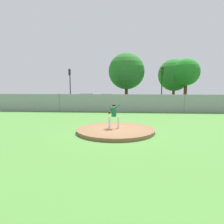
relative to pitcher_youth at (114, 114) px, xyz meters
name	(u,v)px	position (x,y,z in m)	size (l,w,h in m)	color
ground_plane	(119,118)	(0.15, 5.73, -1.16)	(80.00, 80.00, 0.00)	#4C8438
asphalt_strip	(122,107)	(0.15, 14.23, -1.16)	(44.00, 7.00, 0.01)	#2B2B2D
pitchers_mound	(116,130)	(0.15, -0.27, -1.06)	(5.02, 5.02, 0.22)	brown
pitcher_youth	(114,114)	(0.00, 0.00, 0.00)	(0.83, 0.32, 1.59)	silver
baseball	(124,127)	(0.67, 0.08, -0.91)	(0.07, 0.07, 0.07)	white
chainlink_fence	(121,103)	(0.15, 9.73, -0.19)	(34.68, 0.07, 2.05)	gray
parked_car_slate	(106,101)	(-1.95, 14.40, -0.34)	(1.89, 4.73, 1.72)	slate
parked_car_burgundy	(60,101)	(-8.10, 14.00, -0.41)	(2.17, 4.71, 1.56)	maroon
parked_car_charcoal	(85,101)	(-4.77, 14.46, -0.33)	(1.89, 4.13, 1.76)	#232328
parked_car_navy	(207,102)	(11.17, 14.45, -0.37)	(2.01, 4.84, 1.65)	#161E4C
traffic_cone_orange	(120,104)	(-0.20, 16.80, -0.90)	(0.40, 0.40, 0.55)	orange
traffic_light_near	(70,80)	(-7.87, 18.47, 2.43)	(0.28, 0.46, 5.30)	black
traffic_light_far	(162,80)	(5.97, 18.33, 2.53)	(0.28, 0.46, 5.47)	black
tree_tall_centre	(127,71)	(0.73, 21.03, 3.92)	(5.79, 5.79, 7.99)	#4C331E
tree_slender_far	(174,75)	(8.81, 23.63, 3.41)	(5.44, 5.44, 7.30)	#4C331E
tree_leaning_west	(186,72)	(10.23, 21.48, 3.76)	(4.32, 4.32, 7.12)	#4C331E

